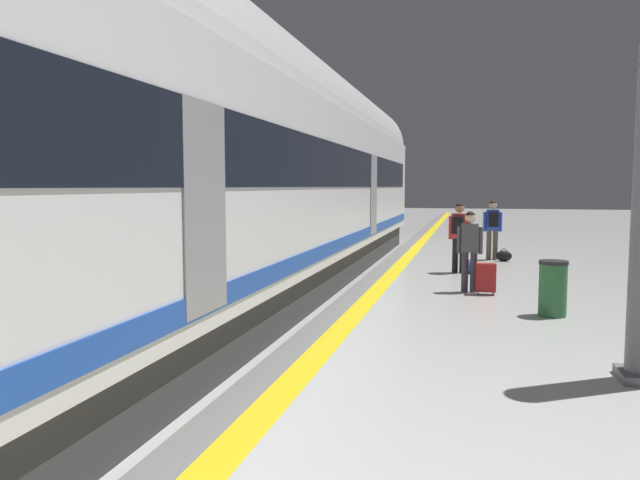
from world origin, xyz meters
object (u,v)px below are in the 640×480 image
duffel_bag_near (472,268)px  passenger_mid (493,225)px  duffel_bag_mid (504,256)px  passenger_near (459,231)px  waste_bin (553,288)px  suitcase_far (486,278)px  high_speed_train (239,164)px  passenger_far (470,245)px

duffel_bag_near → passenger_mid: bearing=79.8°
duffel_bag_near → duffel_bag_mid: 2.90m
passenger_near → passenger_mid: bearing=73.4°
waste_bin → duffel_bag_mid: bearing=93.2°
duffel_bag_near → passenger_mid: (0.55, 3.06, 0.86)m
passenger_near → passenger_mid: size_ratio=1.00×
passenger_mid → suitcase_far: (-0.29, -5.88, -0.68)m
high_speed_train → waste_bin: high_speed_train is taller
waste_bin → suitcase_far: bearing=119.9°
high_speed_train → passenger_mid: 9.49m
duffel_bag_near → duffel_bag_mid: (0.87, 2.76, 0.00)m
high_speed_train → waste_bin: (5.21, 0.59, -2.04)m
passenger_mid → passenger_far: bearing=-96.1°
duffel_bag_near → suitcase_far: 2.84m
passenger_near → passenger_mid: 3.07m
passenger_near → duffel_bag_near: size_ratio=3.89×
passenger_near → suitcase_far: bearing=-78.7°
passenger_near → suitcase_far: 3.07m
passenger_far → duffel_bag_near: bearing=88.7°
waste_bin → passenger_mid: bearing=95.4°
passenger_mid → duffel_bag_mid: (0.32, -0.29, -0.86)m
high_speed_train → passenger_far: 4.90m
duffel_bag_near → passenger_far: bearing=-91.3°
passenger_far → high_speed_train: bearing=-146.5°
suitcase_far → passenger_near: bearing=101.3°
passenger_near → waste_bin: bearing=-71.2°
duffel_bag_mid → passenger_far: 5.52m
passenger_far → waste_bin: bearing=-55.9°
duffel_bag_near → passenger_mid: passenger_mid is taller
high_speed_train → duffel_bag_mid: bearing=58.9°
high_speed_train → duffel_bag_mid: (4.80, 7.94, -2.35)m
passenger_mid → suitcase_far: bearing=-92.8°
suitcase_far → duffel_bag_near: bearing=95.3°
passenger_far → suitcase_far: (0.32, -0.21, -0.61)m
duffel_bag_mid → duffel_bag_near: bearing=-107.5°
high_speed_train → passenger_mid: bearing=61.4°
passenger_mid → waste_bin: passenger_mid is taller
duffel_bag_near → passenger_near: bearing=160.7°
passenger_near → passenger_far: passenger_near is taller
passenger_near → duffel_bag_mid: passenger_near is taller
waste_bin → high_speed_train: bearing=-173.6°
high_speed_train → passenger_near: size_ratio=17.09×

